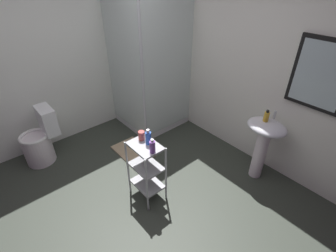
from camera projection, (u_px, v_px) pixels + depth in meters
ground_plane at (131, 208)px, 2.79m from camera, size 4.20×4.20×0.02m
wall_back at (246, 64)px, 3.09m from camera, size 4.20×0.14×2.50m
wall_left at (46, 59)px, 3.26m from camera, size 0.10×4.20×2.50m
shower_stall at (150, 100)px, 3.97m from camera, size 0.92×0.92×2.00m
pedestal_sink at (264, 139)px, 2.90m from camera, size 0.46×0.37×0.81m
sink_faucet at (275, 115)px, 2.81m from camera, size 0.03×0.03×0.10m
toilet at (40, 141)px, 3.30m from camera, size 0.37×0.49×0.76m
storage_cart at (146, 167)px, 2.70m from camera, size 0.38×0.28×0.74m
hand_soap_bottle at (266, 116)px, 2.76m from camera, size 0.06×0.06×0.14m
conditioner_bottle_purple at (152, 147)px, 2.40m from camera, size 0.06×0.06×0.16m
shampoo_bottle_blue at (148, 138)px, 2.52m from camera, size 0.06×0.06×0.18m
rinse_cup at (142, 136)px, 2.59m from camera, size 0.07×0.07×0.10m
bath_mat at (133, 151)px, 3.60m from camera, size 0.60×0.40×0.02m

